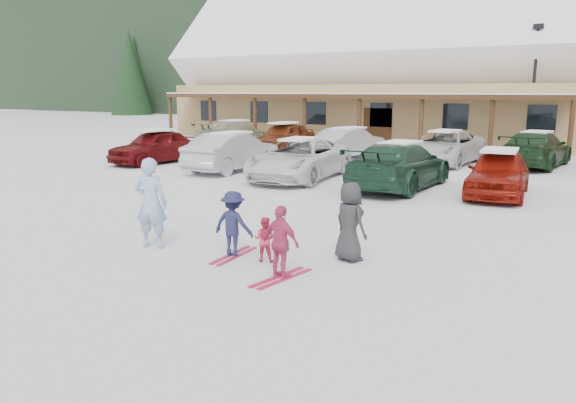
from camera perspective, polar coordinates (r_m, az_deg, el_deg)
The scene contains 22 objects.
ground at distance 11.04m, azimuth -4.08°, elevation -5.80°, with size 160.00×160.00×0.00m, color white.
day_lodge at distance 39.54m, azimuth 9.33°, elevation 12.10°, with size 29.12×12.50×10.38m.
lamp_post at distance 32.82m, azimuth 23.72°, elevation 11.14°, with size 0.50×0.25×6.61m.
conifer_0 at distance 50.28m, azimuth -8.38°, elevation 13.90°, with size 4.40×4.40×10.20m.
conifer_2 at distance 62.27m, azimuth -4.00°, elevation 14.50°, with size 5.28×5.28×12.24m.
adult_skier at distance 11.90m, azimuth -13.75°, elevation -0.15°, with size 0.69×0.45×1.89m, color #94AFD1.
toddler_red at distance 10.74m, azimuth -2.40°, elevation -3.85°, with size 0.42×0.33×0.87m, color #D02951.
child_navy at distance 11.05m, azimuth -5.58°, elevation -2.29°, with size 0.85×0.49×1.31m, color #1A1D41.
skis_child_navy at distance 11.22m, azimuth -5.52°, elevation -5.47°, with size 0.20×1.40×0.03m, color #AD183C.
child_magenta at distance 9.68m, azimuth -0.70°, elevation -4.19°, with size 0.76×0.32×1.30m, color #C23467.
skis_child_magenta at distance 9.87m, azimuth -0.70°, elevation -7.76°, with size 0.20×1.40×0.03m, color #AD183C.
bystander_dark at distance 10.77m, azimuth 6.30°, elevation -2.06°, with size 0.75×0.49×1.53m, color #2A2B2D.
parked_car_0 at distance 26.01m, azimuth -13.37°, elevation 5.45°, with size 1.77×4.40×1.50m, color #570B0D.
parked_car_1 at distance 23.00m, azimuth -5.68°, elevation 5.05°, with size 1.65×4.73×1.56m, color #A9AAAE.
parked_car_2 at distance 20.72m, azimuth 1.13°, elevation 4.34°, with size 2.48×5.37×1.49m, color white.
parked_car_3 at distance 19.07m, azimuth 11.27°, elevation 3.61°, with size 2.16×5.32×1.54m, color #1A3B29.
parked_car_4 at distance 18.56m, azimuth 20.58°, elevation 2.73°, with size 1.70×4.22×1.44m, color maroon.
parked_car_7 at distance 32.81m, azimuth -5.45°, elevation 6.86°, with size 2.15×5.29×1.53m, color #9E9A7C.
parked_car_8 at distance 29.90m, azimuth -0.48°, elevation 6.52°, with size 1.85×4.59×1.56m, color maroon.
parked_car_9 at distance 27.62m, azimuth 6.21°, elevation 5.96°, with size 1.54×4.42×1.46m, color #A1A2A6.
parked_car_10 at distance 25.96m, azimuth 15.61°, elevation 5.31°, with size 2.46×5.34×1.48m, color silver.
parked_car_11 at distance 26.29m, azimuth 23.88°, elevation 4.86°, with size 2.11×5.19×1.51m, color #18341B.
Camera 1 is at (6.20, -8.54, 3.22)m, focal length 35.00 mm.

